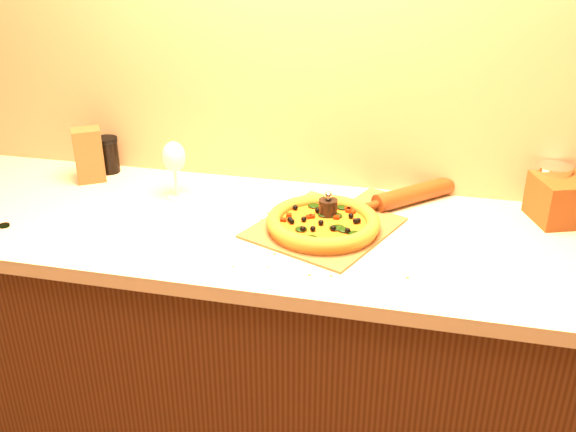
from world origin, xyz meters
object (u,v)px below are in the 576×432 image
object	(u,v)px
wine_glass	(174,158)
pepper_grinder	(328,211)
pizza	(323,223)
rolling_pin	(414,194)
pizza_peel	(327,226)
dark_jar	(108,155)
coffee_canister	(550,188)

from	to	relation	value
wine_glass	pepper_grinder	bearing A→B (deg)	-9.36
pizza	rolling_pin	bearing A→B (deg)	47.48
rolling_pin	wine_glass	size ratio (longest dim) A/B	1.74
pizza_peel	dark_jar	xyz separation A→B (m)	(-0.78, 0.24, 0.06)
pizza_peel	wine_glass	bearing A→B (deg)	-168.93
pizza	coffee_canister	distance (m)	0.67
wine_glass	rolling_pin	bearing A→B (deg)	9.52
rolling_pin	pizza_peel	bearing A→B (deg)	-135.94
pepper_grinder	rolling_pin	distance (m)	0.30
pizza_peel	coffee_canister	distance (m)	0.66
coffee_canister	wine_glass	xyz separation A→B (m)	(-1.09, -0.15, 0.05)
dark_jar	pizza	bearing A→B (deg)	-19.49
pepper_grinder	wine_glass	xyz separation A→B (m)	(-0.48, 0.08, 0.09)
wine_glass	pizza_peel	bearing A→B (deg)	-11.53
coffee_canister	dark_jar	world-z (taller)	coffee_canister
wine_glass	pizza	bearing A→B (deg)	-15.48
pizza_peel	rolling_pin	world-z (taller)	rolling_pin
pizza_peel	coffee_canister	bearing A→B (deg)	44.56
rolling_pin	dark_jar	xyz separation A→B (m)	(-1.00, 0.02, 0.03)
pizza_peel	rolling_pin	xyz separation A→B (m)	(0.22, 0.22, 0.02)
coffee_canister	pizza	bearing A→B (deg)	-155.54
pepper_grinder	wine_glass	distance (m)	0.49
coffee_canister	wine_glass	bearing A→B (deg)	-172.37
pepper_grinder	pizza	bearing A→B (deg)	-94.25
pizza	coffee_canister	size ratio (longest dim) A/B	2.16
pepper_grinder	wine_glass	world-z (taller)	wine_glass
pizza	dark_jar	size ratio (longest dim) A/B	2.59
pizza	wine_glass	size ratio (longest dim) A/B	1.75
pizza	coffee_canister	bearing A→B (deg)	24.46
pizza	rolling_pin	xyz separation A→B (m)	(0.23, 0.25, 0.00)
pizza_peel	pizza	bearing A→B (deg)	-76.94
pizza_peel	coffee_canister	size ratio (longest dim) A/B	3.71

